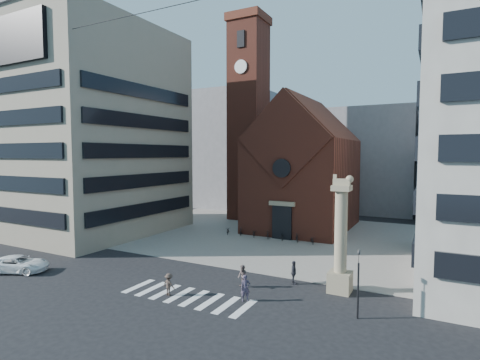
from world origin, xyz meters
name	(u,v)px	position (x,y,z in m)	size (l,w,h in m)	color
ground	(204,283)	(0.00, 0.00, 0.00)	(120.00, 120.00, 0.00)	black
piazza	(288,236)	(0.00, 19.00, 0.03)	(46.00, 30.00, 0.05)	gray
zebra_crossing	(187,296)	(0.55, -3.00, 0.01)	(10.20, 3.20, 0.01)	white
church	(304,170)	(0.00, 25.04, 7.98)	(12.00, 16.65, 18.00)	brown
campanile	(249,118)	(-10.00, 28.00, 15.74)	(5.50, 5.50, 31.20)	brown
building_left	(91,132)	(-24.00, 10.00, 13.00)	(18.00, 20.00, 26.00)	gray
bg_block_left	(230,150)	(-20.00, 40.00, 11.00)	(16.00, 14.00, 22.00)	gray
bg_block_mid	(373,161)	(6.00, 45.00, 9.00)	(14.00, 12.00, 18.00)	gray
lion_column	(341,246)	(10.01, 3.00, 3.46)	(1.63, 1.60, 8.68)	tan
traffic_light	(358,282)	(12.00, -1.00, 2.29)	(0.13, 0.16, 4.30)	black
white_car	(18,264)	(-15.60, -5.22, 0.70)	(2.31, 5.01, 1.39)	white
pedestrian_0	(245,288)	(4.60, -1.77, 0.91)	(0.67, 0.44, 1.83)	#383043
pedestrian_1	(243,276)	(3.25, 0.45, 0.87)	(0.84, 0.66, 1.73)	#645350
pedestrian_2	(294,273)	(6.42, 3.00, 0.92)	(1.07, 0.45, 1.83)	#282831
pedestrian_3	(169,284)	(-0.75, -3.38, 0.79)	(1.02, 0.59, 1.58)	#42342C
scooter_0	(228,231)	(-7.05, 16.30, 0.48)	(0.57, 1.63, 0.86)	black
scooter_1	(241,232)	(-5.22, 16.30, 0.53)	(0.45, 1.58, 0.95)	black
scooter_2	(254,234)	(-3.40, 16.30, 0.48)	(0.57, 1.63, 0.86)	black
scooter_3	(268,235)	(-1.58, 16.30, 0.53)	(0.45, 1.58, 0.95)	black
scooter_4	(282,237)	(0.24, 16.30, 0.48)	(0.57, 1.63, 0.86)	black
scooter_5	(297,238)	(2.07, 16.30, 0.53)	(0.45, 1.58, 0.95)	black
scooter_6	(312,240)	(3.89, 16.30, 0.48)	(0.57, 1.63, 0.86)	black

